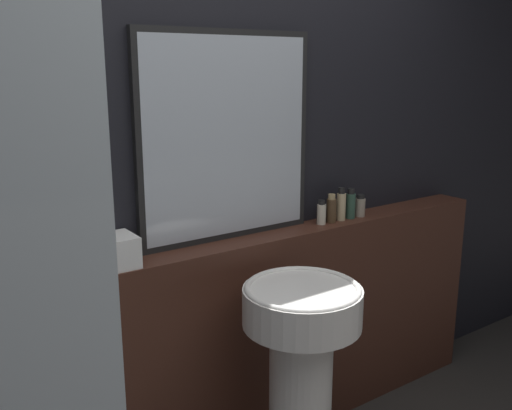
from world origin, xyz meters
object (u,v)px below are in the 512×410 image
object	(u,v)px
pedestal_sink	(301,367)
lotion_bottle	(341,205)
mirror	(227,138)
body_wash_bottle	(351,205)
hand_soap_bottle	(360,206)
conditioner_bottle	(331,209)
towel_stack	(113,252)
shampoo_bottle	(321,213)

from	to	relation	value
pedestal_sink	lotion_bottle	size ratio (longest dim) A/B	5.77
pedestal_sink	mirror	world-z (taller)	mirror
lotion_bottle	body_wash_bottle	size ratio (longest dim) A/B	1.08
hand_soap_bottle	mirror	bearing A→B (deg)	174.68
pedestal_sink	conditioner_bottle	size ratio (longest dim) A/B	6.77
towel_stack	shampoo_bottle	world-z (taller)	towel_stack
body_wash_bottle	shampoo_bottle	bearing A→B (deg)	180.00
conditioner_bottle	pedestal_sink	bearing A→B (deg)	-141.68
towel_stack	lotion_bottle	distance (m)	1.13
pedestal_sink	body_wash_bottle	size ratio (longest dim) A/B	6.25
lotion_bottle	hand_soap_bottle	bearing A→B (deg)	-0.00
pedestal_sink	lotion_bottle	distance (m)	0.84
mirror	body_wash_bottle	xyz separation A→B (m)	(0.65, -0.07, -0.36)
mirror	lotion_bottle	distance (m)	0.69
pedestal_sink	lotion_bottle	bearing A→B (deg)	35.07
hand_soap_bottle	lotion_bottle	bearing A→B (deg)	180.00
towel_stack	lotion_bottle	world-z (taller)	lotion_bottle
pedestal_sink	mirror	size ratio (longest dim) A/B	1.07
shampoo_bottle	mirror	bearing A→B (deg)	171.87
shampoo_bottle	body_wash_bottle	world-z (taller)	body_wash_bottle
pedestal_sink	shampoo_bottle	world-z (taller)	shampoo_bottle
mirror	body_wash_bottle	world-z (taller)	mirror
shampoo_bottle	conditioner_bottle	world-z (taller)	conditioner_bottle
shampoo_bottle	lotion_bottle	xyz separation A→B (m)	(0.12, 0.00, 0.02)
shampoo_bottle	hand_soap_bottle	bearing A→B (deg)	-0.00
towel_stack	hand_soap_bottle	size ratio (longest dim) A/B	1.49
mirror	conditioner_bottle	distance (m)	0.65
hand_soap_bottle	pedestal_sink	bearing A→B (deg)	-150.27
mirror	hand_soap_bottle	xyz separation A→B (m)	(0.72, -0.07, -0.38)
mirror	conditioner_bottle	xyz separation A→B (m)	(0.53, -0.07, -0.37)
pedestal_sink	conditioner_bottle	bearing A→B (deg)	38.32
towel_stack	hand_soap_bottle	bearing A→B (deg)	-0.00
conditioner_bottle	body_wash_bottle	distance (m)	0.12
mirror	body_wash_bottle	bearing A→B (deg)	-5.84
towel_stack	body_wash_bottle	size ratio (longest dim) A/B	1.10
pedestal_sink	shampoo_bottle	size ratio (longest dim) A/B	7.96
towel_stack	body_wash_bottle	bearing A→B (deg)	0.00
towel_stack	body_wash_bottle	world-z (taller)	body_wash_bottle
conditioner_bottle	hand_soap_bottle	world-z (taller)	conditioner_bottle
mirror	hand_soap_bottle	distance (m)	0.82
lotion_bottle	pedestal_sink	bearing A→B (deg)	-144.93
mirror	shampoo_bottle	distance (m)	0.61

